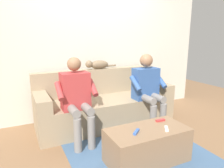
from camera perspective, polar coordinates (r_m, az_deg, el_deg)
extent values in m
plane|color=#846042|center=(2.95, 3.78, -15.62)|extent=(8.00, 8.00, 0.00)
cube|color=beige|center=(3.73, -5.49, 9.74)|extent=(4.56, 0.06, 2.41)
cube|color=#9E896B|center=(3.35, -1.26, -7.90)|extent=(1.79, 0.64, 0.44)
cube|color=#9E896B|center=(3.63, -3.87, -2.66)|extent=(2.18, 0.16, 0.87)
cube|color=#9E896B|center=(3.81, 12.48, -4.13)|extent=(0.20, 0.64, 0.62)
cube|color=#9E896B|center=(3.07, -18.59, -8.74)|extent=(0.20, 0.64, 0.62)
cube|color=#8C6B4C|center=(2.49, 9.68, -16.34)|extent=(0.93, 0.47, 0.40)
cube|color=#335693|center=(3.31, 9.25, 0.14)|extent=(0.40, 0.22, 0.49)
sphere|color=#936B4C|center=(3.25, 9.48, 6.47)|extent=(0.20, 0.20, 0.20)
cylinder|color=gray|center=(3.27, 12.19, -3.61)|extent=(0.11, 0.35, 0.11)
cylinder|color=gray|center=(3.17, 9.60, -4.04)|extent=(0.11, 0.35, 0.11)
cylinder|color=gray|center=(3.23, 13.88, -9.06)|extent=(0.10, 0.10, 0.44)
cylinder|color=gray|center=(3.13, 11.30, -9.69)|extent=(0.10, 0.10, 0.44)
cylinder|color=#335693|center=(3.38, 13.33, 0.88)|extent=(0.08, 0.27, 0.22)
cylinder|color=#335693|center=(3.11, 6.54, 0.12)|extent=(0.08, 0.27, 0.22)
cube|color=#B23838|center=(2.84, -10.17, -1.89)|extent=(0.38, 0.24, 0.51)
sphere|color=#936B4C|center=(2.77, -10.47, 5.45)|extent=(0.18, 0.18, 0.18)
cylinder|color=gray|center=(2.75, -7.15, -6.58)|extent=(0.11, 0.37, 0.11)
cylinder|color=gray|center=(2.71, -10.79, -7.06)|extent=(0.11, 0.37, 0.11)
cylinder|color=gray|center=(2.70, -5.71, -13.27)|extent=(0.10, 0.10, 0.44)
cylinder|color=gray|center=(2.65, -9.47, -13.90)|extent=(0.10, 0.10, 0.44)
cylinder|color=#B23838|center=(2.82, -5.34, -0.95)|extent=(0.08, 0.27, 0.22)
cylinder|color=#B23838|center=(2.70, -14.35, -1.92)|extent=(0.08, 0.27, 0.22)
ellipsoid|color=#756047|center=(3.54, -3.52, 5.37)|extent=(0.32, 0.15, 0.15)
sphere|color=#756047|center=(3.47, -6.38, 5.48)|extent=(0.12, 0.12, 0.12)
cone|color=#756047|center=(3.49, -6.47, 6.35)|extent=(0.04, 0.04, 0.04)
cone|color=#756047|center=(3.44, -6.13, 6.24)|extent=(0.04, 0.04, 0.04)
cylinder|color=#756047|center=(3.63, -0.26, 5.13)|extent=(0.18, 0.03, 0.03)
cube|color=#3860B7|center=(2.29, 6.76, -13.02)|extent=(0.12, 0.11, 0.02)
cube|color=white|center=(2.43, 14.83, -11.84)|extent=(0.10, 0.12, 0.02)
cube|color=#B73333|center=(2.63, 13.25, -9.77)|extent=(0.12, 0.04, 0.02)
cube|color=#426084|center=(2.70, 7.43, -18.48)|extent=(1.65, 1.77, 0.01)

